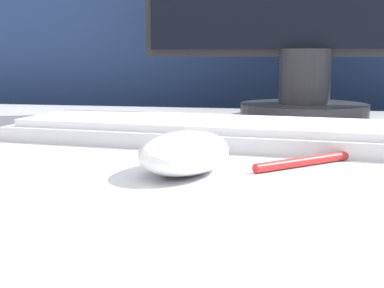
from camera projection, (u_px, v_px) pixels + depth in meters
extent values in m
cube|color=navy|center=(268.00, 216.00, 1.12)|extent=(5.00, 0.03, 1.04)
ellipsoid|color=white|center=(184.00, 152.00, 0.42)|extent=(0.08, 0.11, 0.03)
cube|color=silver|center=(219.00, 135.00, 0.58)|extent=(0.47, 0.18, 0.02)
cube|color=silver|center=(219.00, 124.00, 0.58)|extent=(0.44, 0.17, 0.01)
cylinder|color=#28282D|center=(304.00, 110.00, 0.83)|extent=(0.20, 0.20, 0.02)
cylinder|color=#28282D|center=(305.00, 76.00, 0.82)|extent=(0.08, 0.08, 0.08)
cylinder|color=red|center=(320.00, 159.00, 0.46)|extent=(0.11, 0.11, 0.01)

